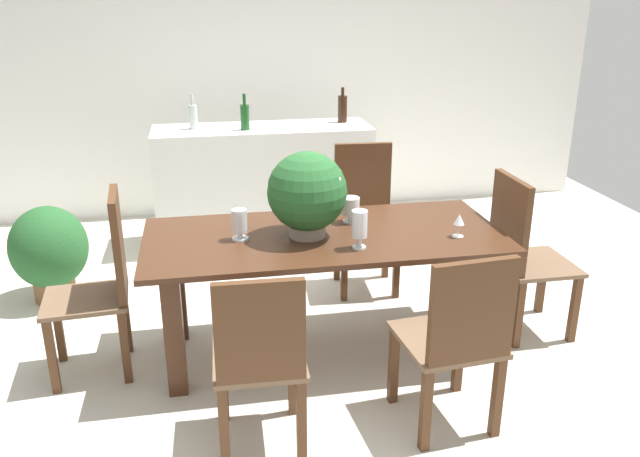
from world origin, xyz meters
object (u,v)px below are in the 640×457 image
(chair_near_right, at_px, (458,336))
(chair_far_right, at_px, (364,210))
(wine_bottle_clear, at_px, (245,116))
(crystal_vase_right, at_px, (240,223))
(potted_plant_floor, at_px, (49,251))
(chair_near_left, at_px, (260,356))
(wine_bottle_green, at_px, (342,108))
(flower_centerpiece, at_px, (307,193))
(kitchen_counter, at_px, (264,185))
(chair_foot_end, at_px, (521,249))
(wine_glass, at_px, (459,221))
(crystal_vase_left, at_px, (350,207))
(crystal_vase_center_near, at_px, (359,226))
(wine_bottle_dark, at_px, (193,116))
(chair_head_end, at_px, (104,279))
(dining_table, at_px, (324,256))

(chair_near_right, height_order, chair_far_right, chair_far_right)
(chair_far_right, height_order, wine_bottle_clear, wine_bottle_clear)
(crystal_vase_right, relative_size, potted_plant_floor, 0.26)
(chair_near_left, distance_m, wine_bottle_green, 3.09)
(flower_centerpiece, xyz_separation_m, kitchen_counter, (-0.06, 1.91, -0.50))
(wine_bottle_green, bearing_deg, chair_near_left, -109.35)
(chair_foot_end, relative_size, crystal_vase_right, 5.77)
(chair_far_right, xyz_separation_m, wine_glass, (0.27, -1.06, 0.27))
(chair_near_right, height_order, wine_bottle_green, wine_bottle_green)
(chair_near_right, bearing_deg, crystal_vase_left, -80.61)
(kitchen_counter, bearing_deg, crystal_vase_right, -99.62)
(crystal_vase_right, xyz_separation_m, wine_glass, (1.21, -0.18, -0.00))
(chair_near_right, height_order, wine_bottle_clear, wine_bottle_clear)
(crystal_vase_center_near, height_order, kitchen_counter, kitchen_counter)
(crystal_vase_left, height_order, kitchen_counter, kitchen_counter)
(flower_centerpiece, height_order, crystal_vase_left, flower_centerpiece)
(chair_foot_end, bearing_deg, chair_near_left, 117.22)
(crystal_vase_right, height_order, kitchen_counter, kitchen_counter)
(chair_near_right, bearing_deg, crystal_vase_right, -48.38)
(crystal_vase_left, height_order, wine_glass, crystal_vase_left)
(wine_bottle_green, bearing_deg, wine_bottle_dark, -177.38)
(chair_head_end, relative_size, potted_plant_floor, 1.55)
(chair_foot_end, height_order, kitchen_counter, chair_foot_end)
(crystal_vase_right, distance_m, kitchen_counter, 1.96)
(flower_centerpiece, distance_m, wine_bottle_clear, 1.84)
(chair_head_end, distance_m, potted_plant_floor, 1.14)
(chair_near_right, relative_size, wine_bottle_clear, 3.31)
(crystal_vase_center_near, distance_m, wine_bottle_clear, 2.12)
(crystal_vase_center_near, xyz_separation_m, wine_glass, (0.59, 0.07, -0.03))
(dining_table, distance_m, flower_centerpiece, 0.40)
(dining_table, bearing_deg, crystal_vase_left, 41.24)
(chair_head_end, relative_size, chair_far_right, 1.01)
(crystal_vase_center_near, bearing_deg, dining_table, 120.05)
(wine_bottle_green, bearing_deg, wine_glass, -85.02)
(flower_centerpiece, height_order, wine_bottle_green, wine_bottle_green)
(crystal_vase_right, bearing_deg, dining_table, -0.04)
(chair_head_end, xyz_separation_m, wine_glass, (1.97, -0.19, 0.28))
(chair_near_left, distance_m, chair_head_end, 1.17)
(chair_head_end, height_order, crystal_vase_right, chair_head_end)
(potted_plant_floor, bearing_deg, chair_foot_end, -18.84)
(flower_centerpiece, xyz_separation_m, wine_bottle_green, (0.64, 2.01, 0.11))
(chair_head_end, distance_m, flower_centerpiece, 1.21)
(kitchen_counter, xyz_separation_m, potted_plant_floor, (-1.58, -0.89, -0.13))
(chair_far_right, bearing_deg, wine_bottle_dark, 141.71)
(chair_far_right, bearing_deg, crystal_vase_right, -133.26)
(dining_table, xyz_separation_m, wine_bottle_clear, (-0.30, 1.82, 0.49))
(chair_far_right, distance_m, potted_plant_floor, 2.21)
(chair_near_right, relative_size, crystal_vase_center_near, 4.48)
(chair_near_left, distance_m, kitchen_counter, 2.79)
(chair_head_end, bearing_deg, wine_bottle_green, 133.72)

